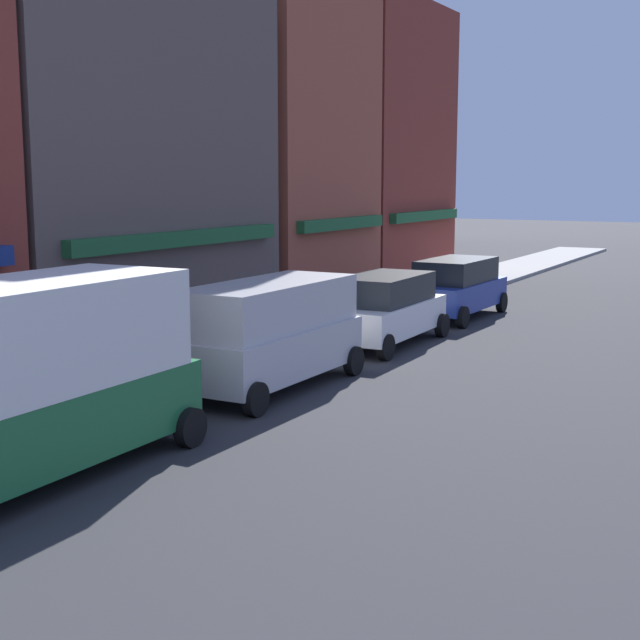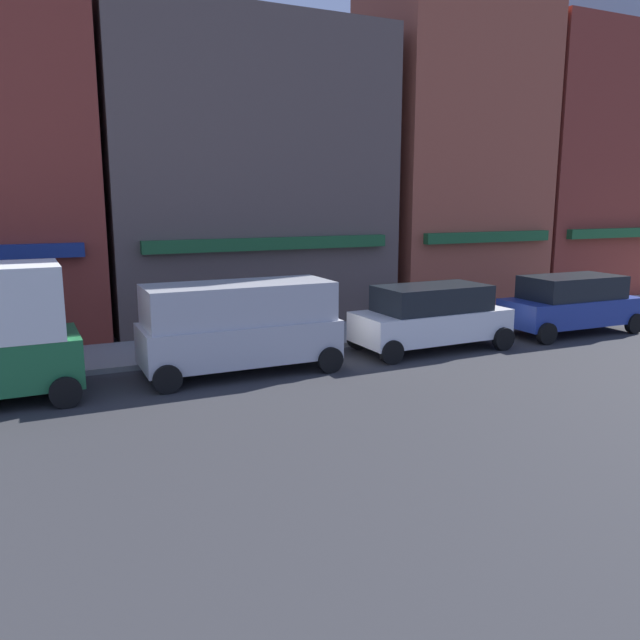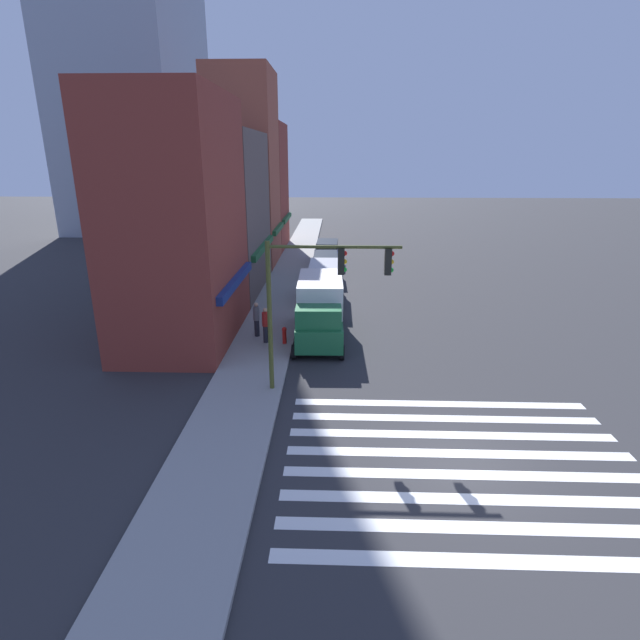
# 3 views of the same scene
# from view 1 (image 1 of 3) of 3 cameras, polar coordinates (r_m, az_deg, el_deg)

# --- Properties ---
(storefront_row) EXTENTS (34.24, 5.30, 15.36)m
(storefront_row) POSITION_cam_1_polar(r_m,az_deg,el_deg) (28.02, -8.51, 12.28)
(storefront_row) COLOR maroon
(storefront_row) RESTS_ON ground_plane
(box_truck_green) EXTENTS (6.24, 2.42, 3.04)m
(box_truck_green) POSITION_cam_1_polar(r_m,az_deg,el_deg) (14.00, -18.51, -3.58)
(box_truck_green) COLOR #1E6638
(box_truck_green) RESTS_ON ground_plane
(van_silver) EXTENTS (5.00, 2.22, 2.34)m
(van_silver) POSITION_cam_1_polar(r_m,az_deg,el_deg) (19.28, -3.27, -0.68)
(van_silver) COLOR #B7B7BC
(van_silver) RESTS_ON ground_plane
(suv_white) EXTENTS (4.75, 2.12, 1.94)m
(suv_white) POSITION_cam_1_polar(r_m,az_deg,el_deg) (24.47, 4.14, 0.78)
(suv_white) COLOR white
(suv_white) RESTS_ON ground_plane
(suv_blue) EXTENTS (4.74, 2.12, 1.94)m
(suv_blue) POSITION_cam_1_polar(r_m,az_deg,el_deg) (29.61, 8.71, 2.13)
(suv_blue) COLOR navy
(suv_blue) RESTS_ON ground_plane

